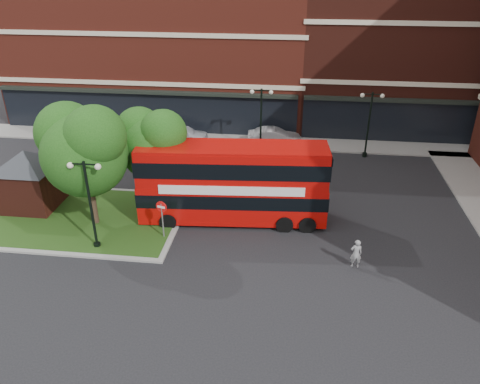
# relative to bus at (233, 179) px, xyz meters

# --- Properties ---
(ground) EXTENTS (120.00, 120.00, 0.00)m
(ground) POSITION_rel_bus_xyz_m (-1.24, -4.00, -2.65)
(ground) COLOR black
(ground) RESTS_ON ground
(pavement_far) EXTENTS (44.00, 3.00, 0.12)m
(pavement_far) POSITION_rel_bus_xyz_m (-1.24, 12.50, -2.59)
(pavement_far) COLOR slate
(pavement_far) RESTS_ON ground
(terrace_far_left) EXTENTS (26.00, 12.00, 14.00)m
(terrace_far_left) POSITION_rel_bus_xyz_m (-9.24, 20.00, 4.35)
(terrace_far_left) COLOR maroon
(terrace_far_left) RESTS_ON ground
(terrace_far_right) EXTENTS (18.00, 12.00, 16.00)m
(terrace_far_right) POSITION_rel_bus_xyz_m (12.76, 20.00, 5.35)
(terrace_far_right) COLOR #471911
(terrace_far_right) RESTS_ON ground
(traffic_island) EXTENTS (12.60, 7.60, 0.15)m
(traffic_island) POSITION_rel_bus_xyz_m (-9.24, -1.00, -2.58)
(traffic_island) COLOR gray
(traffic_island) RESTS_ON ground
(kiosk) EXTENTS (6.51, 6.51, 3.60)m
(kiosk) POSITION_rel_bus_xyz_m (-12.24, 0.00, -0.34)
(kiosk) COLOR #471911
(kiosk) RESTS_ON traffic_island
(tree_island_west) EXTENTS (5.40, 4.71, 7.21)m
(tree_island_west) POSITION_rel_bus_xyz_m (-7.83, -1.42, 2.14)
(tree_island_west) COLOR #2D2116
(tree_island_west) RESTS_ON ground
(tree_island_east) EXTENTS (4.46, 3.90, 6.29)m
(tree_island_east) POSITION_rel_bus_xyz_m (-4.81, 1.06, 1.59)
(tree_island_east) COLOR #2D2116
(tree_island_east) RESTS_ON ground
(lamp_island) EXTENTS (1.72, 0.36, 5.00)m
(lamp_island) POSITION_rel_bus_xyz_m (-6.74, -3.80, 0.18)
(lamp_island) COLOR black
(lamp_island) RESTS_ON ground
(lamp_far_left) EXTENTS (1.72, 0.36, 5.00)m
(lamp_far_left) POSITION_rel_bus_xyz_m (0.76, 10.50, 0.18)
(lamp_far_left) COLOR black
(lamp_far_left) RESTS_ON ground
(lamp_far_right) EXTENTS (1.72, 0.36, 5.00)m
(lamp_far_right) POSITION_rel_bus_xyz_m (8.76, 10.50, 0.18)
(lamp_far_right) COLOR black
(lamp_far_right) RESTS_ON ground
(bus) EXTENTS (10.73, 3.19, 4.04)m
(bus) POSITION_rel_bus_xyz_m (0.00, 0.00, 0.00)
(bus) COLOR #AB0906
(bus) RESTS_ON ground
(woman) EXTENTS (0.59, 0.41, 1.57)m
(woman) POSITION_rel_bus_xyz_m (6.64, -3.86, -1.87)
(woman) COLOR gray
(woman) RESTS_ON ground
(car_silver) EXTENTS (3.95, 1.59, 1.34)m
(car_silver) POSITION_rel_bus_xyz_m (-5.67, 12.00, -1.98)
(car_silver) COLOR silver
(car_silver) RESTS_ON ground
(car_white) EXTENTS (4.36, 1.77, 1.41)m
(car_white) POSITION_rel_bus_xyz_m (1.76, 12.00, -1.95)
(car_white) COLOR silver
(car_white) RESTS_ON ground
(no_entry_sign) EXTENTS (0.62, 0.22, 2.30)m
(no_entry_sign) POSITION_rel_bus_xyz_m (-3.47, -2.50, -1.01)
(no_entry_sign) COLOR slate
(no_entry_sign) RESTS_ON ground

